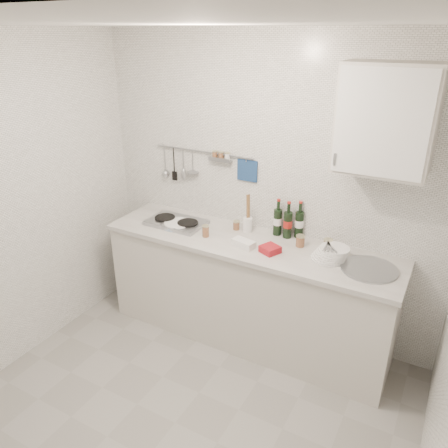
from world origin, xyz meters
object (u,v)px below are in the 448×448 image
at_px(plate_stack_sink, 331,253).
at_px(wine_bottles, 288,219).
at_px(plate_stack_hob, 177,224).
at_px(wall_cabinet, 387,119).
at_px(utensil_crock, 248,223).

relative_size(plate_stack_sink, wine_bottles, 0.88).
distance_m(plate_stack_hob, wine_bottles, 0.96).
xyz_separation_m(plate_stack_hob, plate_stack_sink, (1.33, 0.06, 0.03)).
distance_m(wall_cabinet, utensil_crock, 1.37).
bearing_deg(wall_cabinet, utensil_crock, 177.27).
bearing_deg(plate_stack_sink, wall_cabinet, 22.20).
xyz_separation_m(wall_cabinet, plate_stack_sink, (-0.23, -0.10, -0.98)).
bearing_deg(wine_bottles, plate_stack_sink, -26.80).
relative_size(plate_stack_sink, utensil_crock, 0.81).
height_order(wall_cabinet, plate_stack_hob, wall_cabinet).
distance_m(wine_bottles, utensil_crock, 0.35).
xyz_separation_m(wall_cabinet, wine_bottles, (-0.66, 0.12, -0.87)).
height_order(plate_stack_hob, plate_stack_sink, plate_stack_sink).
xyz_separation_m(wall_cabinet, plate_stack_hob, (-1.56, -0.16, -1.01)).
relative_size(wall_cabinet, utensil_crock, 2.07).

